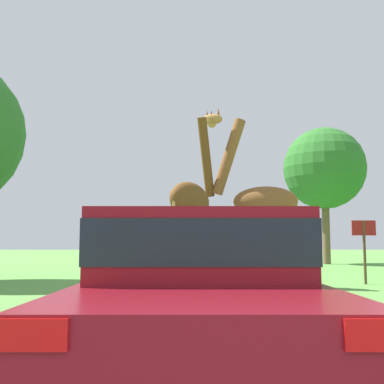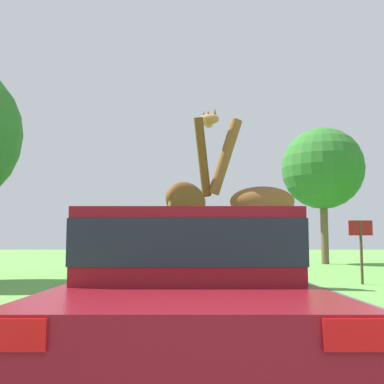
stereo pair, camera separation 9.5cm
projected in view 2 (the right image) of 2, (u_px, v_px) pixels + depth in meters
name	position (u px, v px, depth m)	size (l,w,h in m)	color
road	(199.00, 262.00, 29.46)	(6.40, 120.00, 0.00)	#4C4C4F
giraffe_near_road	(190.00, 205.00, 12.12)	(1.49, 2.92, 4.94)	tan
giraffe_companion	(257.00, 201.00, 13.19)	(2.65, 0.99, 4.99)	#B77F3D
car_lead_maroon	(190.00, 289.00, 4.42)	(1.90, 4.63, 1.47)	maroon
car_queue_right	(228.00, 254.00, 16.64)	(1.74, 4.15, 1.56)	silver
car_queue_left	(174.00, 251.00, 25.33)	(1.96, 4.49, 1.38)	gray
car_far_ahead	(236.00, 250.00, 29.67)	(1.74, 4.04, 1.37)	#144C28
tree_far_right	(324.00, 169.00, 27.46)	(4.66, 4.66, 7.76)	brown
sign_post	(363.00, 240.00, 14.05)	(0.70, 0.08, 1.85)	#4C3823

